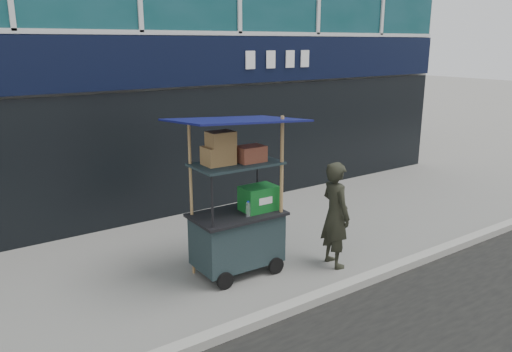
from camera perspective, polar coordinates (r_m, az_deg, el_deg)
ground at (r=6.53m, az=2.45°, el=-14.71°), size 80.00×80.00×0.00m
curb at (r=6.36m, az=3.59°, el=-14.96°), size 80.00×0.18×0.12m
vendor_cart at (r=7.11m, az=-2.05°, el=-4.89°), size 1.74×1.25×2.32m
vendor_man at (r=7.43m, az=9.06°, el=-4.36°), size 0.47×0.64×1.59m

